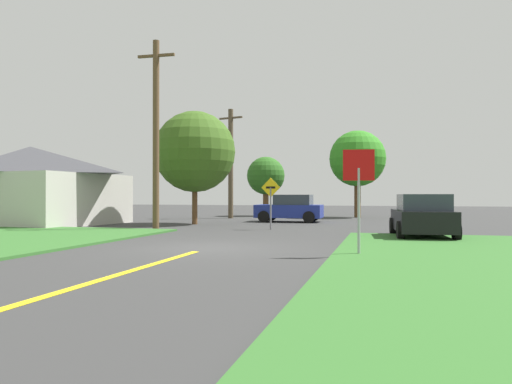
% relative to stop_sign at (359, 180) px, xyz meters
% --- Properties ---
extents(ground_plane, '(120.00, 120.00, 0.00)m').
position_rel_stop_sign_xyz_m(ground_plane, '(-4.45, 0.82, -1.96)').
color(ground_plane, '#353535').
extents(stop_sign, '(0.80, 0.14, 2.76)m').
position_rel_stop_sign_xyz_m(stop_sign, '(0.00, 0.00, 0.00)').
color(stop_sign, '#9EA0A8').
rests_on(stop_sign, ground).
extents(car_on_crossroad, '(2.33, 4.01, 1.62)m').
position_rel_stop_sign_xyz_m(car_on_crossroad, '(2.00, 6.08, -1.16)').
color(car_on_crossroad, black).
rests_on(car_on_crossroad, ground).
extents(car_approaching_junction, '(3.91, 2.17, 1.62)m').
position_rel_stop_sign_xyz_m(car_approaching_junction, '(-4.76, 15.15, -1.16)').
color(car_approaching_junction, navy).
rests_on(car_approaching_junction, ground).
extents(utility_pole_mid, '(1.80, 0.30, 8.73)m').
position_rel_stop_sign_xyz_m(utility_pole_mid, '(-9.51, 7.25, 2.52)').
color(utility_pole_mid, brown).
rests_on(utility_pole_mid, ground).
extents(utility_pole_far, '(1.78, 0.50, 7.54)m').
position_rel_stop_sign_xyz_m(utility_pole_far, '(-9.60, 18.44, 1.89)').
color(utility_pole_far, brown).
rests_on(utility_pole_far, ground).
extents(direction_sign, '(0.90, 0.11, 2.39)m').
position_rel_stop_sign_xyz_m(direction_sign, '(-4.41, 8.67, -0.48)').
color(direction_sign, slate).
rests_on(direction_sign, ground).
extents(oak_tree_left, '(2.90, 2.90, 4.55)m').
position_rel_stop_sign_xyz_m(oak_tree_left, '(-8.14, 22.61, 1.10)').
color(oak_tree_left, brown).
rests_on(oak_tree_left, ground).
extents(pine_tree_center, '(4.00, 4.00, 6.23)m').
position_rel_stop_sign_xyz_m(pine_tree_center, '(-1.21, 21.95, 2.24)').
color(pine_tree_center, brown).
rests_on(pine_tree_center, ground).
extents(oak_tree_right, '(4.43, 4.43, 6.18)m').
position_rel_stop_sign_xyz_m(oak_tree_right, '(-9.36, 11.49, 1.99)').
color(oak_tree_right, brown).
rests_on(oak_tree_right, ground).
extents(barn, '(9.57, 7.47, 4.30)m').
position_rel_stop_sign_xyz_m(barn, '(-18.40, 9.53, 0.19)').
color(barn, beige).
rests_on(barn, ground).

